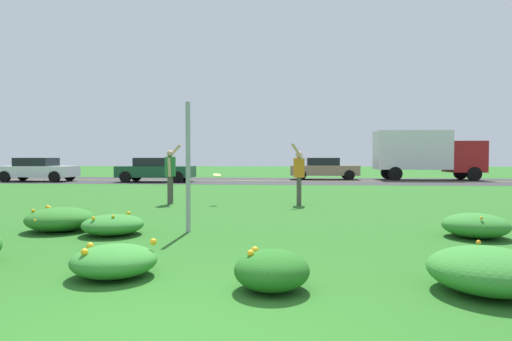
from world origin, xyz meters
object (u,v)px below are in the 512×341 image
object	(u,v)px
sign_post_near_path	(188,167)
car_white_leftmost	(38,169)
car_tan_center_right	(324,168)
car_dark_green_center_left	(156,170)
frisbee_lime	(217,175)
person_thrower_green_shirt	(170,172)
person_catcher_orange_shirt	(299,173)
box_truck_red	(426,152)

from	to	relation	value
sign_post_near_path	car_white_leftmost	distance (m)	21.95
sign_post_near_path	car_white_leftmost	world-z (taller)	sign_post_near_path
sign_post_near_path	car_tan_center_right	bearing A→B (deg)	78.79
car_tan_center_right	sign_post_near_path	bearing A→B (deg)	-101.21
car_dark_green_center_left	frisbee_lime	bearing A→B (deg)	-64.51
person_thrower_green_shirt	frisbee_lime	distance (m)	1.47
person_catcher_orange_shirt	car_white_leftmost	bearing A→B (deg)	142.51
frisbee_lime	car_dark_green_center_left	bearing A→B (deg)	115.49
box_truck_red	frisbee_lime	bearing A→B (deg)	-124.82
sign_post_near_path	person_thrower_green_shirt	size ratio (longest dim) A/B	1.34
car_dark_green_center_left	box_truck_red	world-z (taller)	box_truck_red
frisbee_lime	car_tan_center_right	bearing A→B (deg)	74.29
car_white_leftmost	person_thrower_green_shirt	bearing A→B (deg)	-46.07
sign_post_near_path	person_thrower_green_shirt	distance (m)	5.39
person_catcher_orange_shirt	car_tan_center_right	bearing A→B (deg)	83.01
frisbee_lime	car_white_leftmost	size ratio (longest dim) A/B	0.06
person_thrower_green_shirt	frisbee_lime	bearing A→B (deg)	0.81
person_thrower_green_shirt	car_dark_green_center_left	distance (m)	12.94
person_thrower_green_shirt	box_truck_red	xyz separation A→B (m)	(12.56, 15.96, 0.79)
car_white_leftmost	frisbee_lime	bearing A→B (deg)	-42.65
person_thrower_green_shirt	box_truck_red	bearing A→B (deg)	51.81
car_white_leftmost	car_dark_green_center_left	size ratio (longest dim) A/B	1.00
sign_post_near_path	car_white_leftmost	bearing A→B (deg)	128.06
person_catcher_orange_shirt	box_truck_red	bearing A→B (deg)	61.68
box_truck_red	car_tan_center_right	bearing A→B (deg)	-180.00
frisbee_lime	car_tan_center_right	world-z (taller)	car_tan_center_right
sign_post_near_path	person_thrower_green_shirt	xyz separation A→B (m)	(-1.78, 5.08, -0.25)
sign_post_near_path	frisbee_lime	size ratio (longest dim) A/B	9.34
box_truck_red	sign_post_near_path	bearing A→B (deg)	-117.10
car_white_leftmost	box_truck_red	size ratio (longest dim) A/B	0.67
person_catcher_orange_shirt	box_truck_red	world-z (taller)	box_truck_red
person_thrower_green_shirt	car_dark_green_center_left	world-z (taller)	person_thrower_green_shirt
box_truck_red	person_catcher_orange_shirt	bearing A→B (deg)	-118.32
person_catcher_orange_shirt	frisbee_lime	size ratio (longest dim) A/B	7.02
car_dark_green_center_left	car_white_leftmost	bearing A→B (deg)	180.00
car_dark_green_center_left	box_truck_red	bearing A→B (deg)	12.58
person_catcher_orange_shirt	sign_post_near_path	bearing A→B (deg)	-113.23
frisbee_lime	box_truck_red	xyz separation A→B (m)	(11.08, 15.94, 0.90)
person_thrower_green_shirt	person_catcher_orange_shirt	world-z (taller)	person_catcher_orange_shirt
frisbee_lime	box_truck_red	bearing A→B (deg)	55.18
box_truck_red	car_white_leftmost	bearing A→B (deg)	-171.19
car_dark_green_center_left	car_tan_center_right	xyz separation A→B (m)	(10.29, 3.77, 0.00)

